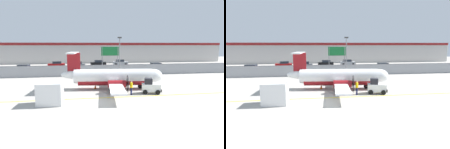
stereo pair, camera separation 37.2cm
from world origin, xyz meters
The scene contains 18 objects.
ground_plane centered at (0.00, 2.00, 0.00)m, with size 140.00×140.00×0.01m.
perimeter_fence centered at (0.00, 18.00, 1.12)m, with size 98.00×0.10×2.10m.
parking_lot_strip centered at (0.00, 29.50, 0.06)m, with size 98.00×17.00×0.12m.
background_building centered at (0.00, 47.99, 3.26)m, with size 91.00×8.10×6.50m.
commuter_airplane centered at (1.58, 6.41, 1.60)m, with size 13.67×16.08×4.92m.
baggage_tug centered at (5.43, 3.15, 0.86)m, with size 2.53×1.86×1.88m.
ground_crew_worker centered at (2.93, 2.93, 0.95)m, with size 0.35×0.54×1.70m.
cargo_container centered at (-6.04, 0.45, 1.10)m, with size 2.51×2.13×2.20m.
traffic_cone_near_left centered at (-1.04, 6.92, 0.31)m, with size 0.36×0.36×0.64m.
traffic_cone_near_right centered at (1.86, 7.74, 0.31)m, with size 0.36×0.36×0.64m.
parked_car_0 centered at (-14.93, 24.92, 0.89)m, with size 4.38×2.42×1.58m.
parked_car_1 centered at (-8.89, 32.57, 0.89)m, with size 4.34×2.32×1.58m.
parked_car_2 centered at (-3.75, 30.98, 0.89)m, with size 4.25×2.11×1.58m.
parked_car_3 centered at (2.03, 35.00, 0.89)m, with size 4.26×2.13×1.58m.
parked_car_4 centered at (8.40, 35.99, 0.89)m, with size 4.27×2.15×1.58m.
parked_car_5 centered at (14.60, 24.50, 0.89)m, with size 4.30×2.22×1.58m.
apron_light_pole centered at (4.07, 15.65, 4.30)m, with size 0.70×0.30×7.27m.
highway_sign centered at (3.06, 20.49, 4.14)m, with size 3.60×0.14×5.50m.
Camera 1 is at (-3.07, -19.62, 5.93)m, focal length 32.00 mm.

